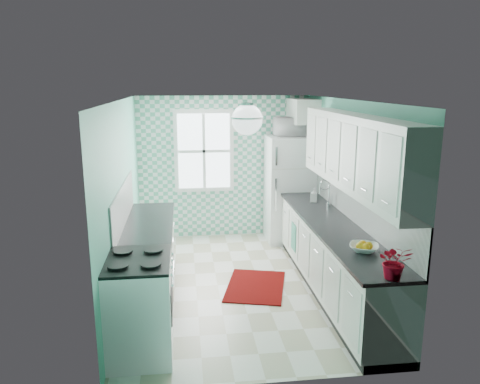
{
  "coord_description": "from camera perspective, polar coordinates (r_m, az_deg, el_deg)",
  "views": [
    {
      "loc": [
        -0.71,
        -5.96,
        2.72
      ],
      "look_at": [
        0.05,
        0.25,
        1.25
      ],
      "focal_mm": 35.0,
      "sensor_mm": 36.0,
      "label": 1
    }
  ],
  "objects": [
    {
      "name": "stove",
      "position": [
        4.97,
        -12.21,
        -13.32
      ],
      "size": [
        0.67,
        0.83,
        1.0
      ],
      "rotation": [
        0.0,
        0.0,
        -0.07
      ],
      "color": "white",
      "rests_on": "floor"
    },
    {
      "name": "backsplash_left",
      "position": [
        6.13,
        -14.05,
        -1.59
      ],
      "size": [
        0.02,
        2.15,
        0.51
      ],
      "primitive_type": "cube",
      "color": "white",
      "rests_on": "wall_left"
    },
    {
      "name": "ceiling_light",
      "position": [
        5.22,
        0.87,
        8.87
      ],
      "size": [
        0.34,
        0.34,
        0.35
      ],
      "color": "silver",
      "rests_on": "ceiling"
    },
    {
      "name": "wall_front",
      "position": [
        4.09,
        3.54,
        -7.88
      ],
      "size": [
        3.0,
        0.02,
        2.5
      ],
      "primitive_type": "cube",
      "color": "#5DBCA0",
      "rests_on": "floor"
    },
    {
      "name": "sink",
      "position": [
        6.95,
        9.25,
        -1.87
      ],
      "size": [
        0.54,
        0.45,
        0.53
      ],
      "rotation": [
        0.0,
        0.0,
        0.03
      ],
      "color": "silver",
      "rests_on": "countertop_right"
    },
    {
      "name": "countertop_left",
      "position": [
        6.17,
        -11.11,
        -3.99
      ],
      "size": [
        0.63,
        2.15,
        0.04
      ],
      "primitive_type": "cube",
      "color": "black",
      "rests_on": "base_cabinets_left"
    },
    {
      "name": "microwave",
      "position": [
        7.99,
        6.28,
        7.93
      ],
      "size": [
        0.57,
        0.39,
        0.32
      ],
      "primitive_type": "imported",
      "rotation": [
        0.0,
        0.0,
        3.14
      ],
      "color": "white",
      "rests_on": "fridge"
    },
    {
      "name": "soap_bottle",
      "position": [
        7.21,
        8.99,
        -0.36
      ],
      "size": [
        0.12,
        0.12,
        0.21
      ],
      "primitive_type": "imported",
      "rotation": [
        0.0,
        0.0,
        -0.33
      ],
      "color": "#9DADB7",
      "rests_on": "countertop_right"
    },
    {
      "name": "base_cabinets_right",
      "position": [
        6.3,
        11.29,
        -8.16
      ],
      "size": [
        0.6,
        3.6,
        0.9
      ],
      "primitive_type": "cube",
      "color": "white",
      "rests_on": "floor"
    },
    {
      "name": "rug",
      "position": [
        6.51,
        1.91,
        -11.4
      ],
      "size": [
        1.0,
        1.23,
        0.02
      ],
      "primitive_type": "cube",
      "rotation": [
        0.0,
        0.0,
        -0.26
      ],
      "color": "maroon",
      "rests_on": "floor"
    },
    {
      "name": "fruit_bowl",
      "position": [
        5.25,
        14.88,
        -6.59
      ],
      "size": [
        0.41,
        0.41,
        0.08
      ],
      "primitive_type": "imported",
      "rotation": [
        0.0,
        0.0,
        -0.42
      ],
      "color": "silver",
      "rests_on": "countertop_right"
    },
    {
      "name": "window",
      "position": [
        8.21,
        -4.42,
        5.0
      ],
      "size": [
        1.04,
        0.05,
        1.44
      ],
      "color": "white",
      "rests_on": "wall_back"
    },
    {
      "name": "floor",
      "position": [
        6.59,
        -0.17,
        -11.24
      ],
      "size": [
        3.0,
        4.4,
        0.02
      ],
      "primitive_type": "cube",
      "color": "silver",
      "rests_on": "ground"
    },
    {
      "name": "fridge",
      "position": [
        8.15,
        6.09,
        0.38
      ],
      "size": [
        0.8,
        0.79,
        1.84
      ],
      "rotation": [
        0.0,
        0.0,
        0.07
      ],
      "color": "silver",
      "rests_on": "floor"
    },
    {
      "name": "upper_cabinets_right",
      "position": [
        5.79,
        13.82,
        4.71
      ],
      "size": [
        0.33,
        3.2,
        0.9
      ],
      "primitive_type": "cube",
      "color": "silver",
      "rests_on": "wall_right"
    },
    {
      "name": "dish_towel",
      "position": [
        7.02,
        6.58,
        -5.46
      ],
      "size": [
        0.08,
        0.27,
        0.4
      ],
      "primitive_type": "cube",
      "rotation": [
        0.0,
        0.0,
        0.22
      ],
      "color": "#529A8C",
      "rests_on": "base_cabinets_right"
    },
    {
      "name": "potted_plant",
      "position": [
        4.58,
        18.36,
        -8.06
      ],
      "size": [
        0.36,
        0.33,
        0.34
      ],
      "primitive_type": "imported",
      "rotation": [
        0.0,
        0.0,
        -0.26
      ],
      "color": "red",
      "rests_on": "countertop_right"
    },
    {
      "name": "wall_left",
      "position": [
        6.19,
        -14.2,
        -0.93
      ],
      "size": [
        0.02,
        4.4,
        2.5
      ],
      "primitive_type": "cube",
      "color": "#5DBCA0",
      "rests_on": "floor"
    },
    {
      "name": "backsplash_right",
      "position": [
        6.17,
        14.14,
        -1.5
      ],
      "size": [
        0.02,
        3.6,
        0.51
      ],
      "primitive_type": "cube",
      "color": "white",
      "rests_on": "wall_right"
    },
    {
      "name": "base_cabinets_left",
      "position": [
        6.32,
        -11.06,
        -8.07
      ],
      "size": [
        0.6,
        2.15,
        0.9
      ],
      "primitive_type": "cube",
      "color": "white",
      "rests_on": "floor"
    },
    {
      "name": "countertop_right",
      "position": [
        6.14,
        11.35,
        -4.08
      ],
      "size": [
        0.63,
        3.6,
        0.04
      ],
      "primitive_type": "cube",
      "color": "black",
      "rests_on": "base_cabinets_right"
    },
    {
      "name": "ceiling",
      "position": [
        6.0,
        -0.19,
        11.22
      ],
      "size": [
        3.0,
        4.4,
        0.02
      ],
      "primitive_type": "cube",
      "color": "white",
      "rests_on": "wall_back"
    },
    {
      "name": "accent_wall",
      "position": [
        8.31,
        -1.98,
        3.03
      ],
      "size": [
        3.0,
        0.01,
        2.5
      ],
      "primitive_type": "cube",
      "color": "#56AF91",
      "rests_on": "wall_back"
    },
    {
      "name": "upper_cabinet_fridge",
      "position": [
        8.06,
        7.58,
        9.77
      ],
      "size": [
        0.4,
        0.74,
        0.4
      ],
      "primitive_type": "cube",
      "color": "silver",
      "rests_on": "wall_right"
    },
    {
      "name": "wall_back",
      "position": [
        8.33,
        -1.99,
        3.06
      ],
      "size": [
        3.0,
        0.02,
        2.5
      ],
      "primitive_type": "cube",
      "color": "#5DBCA0",
      "rests_on": "floor"
    },
    {
      "name": "wall_right",
      "position": [
        6.53,
        13.1,
        -0.14
      ],
      "size": [
        0.02,
        4.4,
        2.5
      ],
      "primitive_type": "cube",
      "color": "#5DBCA0",
      "rests_on": "floor"
    }
  ]
}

